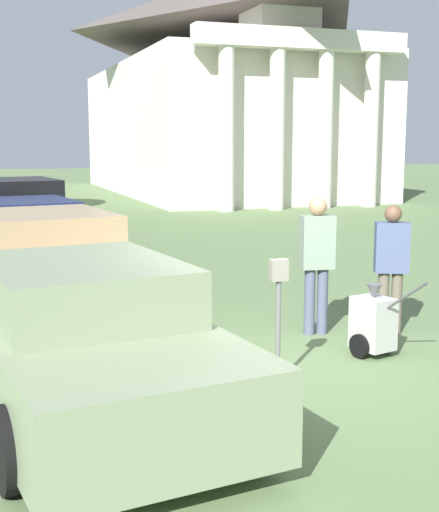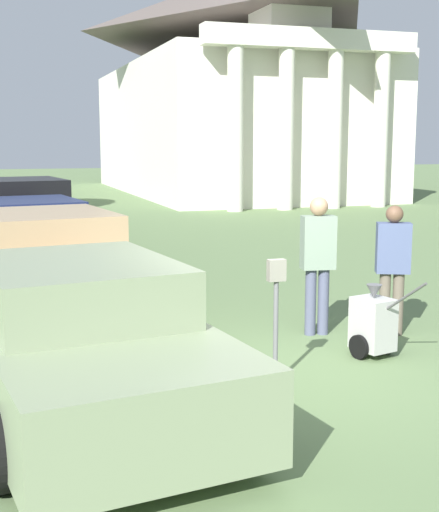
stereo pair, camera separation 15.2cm
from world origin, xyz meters
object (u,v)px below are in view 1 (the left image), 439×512
at_px(parked_car_black, 15,218).
at_px(person_worker, 317,257).
at_px(parked_car_sage, 78,337).
at_px(equipment_cart, 373,323).
at_px(person_supervisor, 391,262).
at_px(parked_car_tan, 45,273).
at_px(parked_car_navy, 26,241).
at_px(parking_meter, 279,297).
at_px(parked_car_maroon, 8,210).
at_px(church, 220,77).

height_order(parked_car_black, person_worker, person_worker).
relative_size(parked_car_sage, parked_car_black, 0.95).
height_order(parked_car_sage, equipment_cart, parked_car_sage).
height_order(person_supervisor, equipment_cart, person_supervisor).
bearing_deg(person_worker, parked_car_tan, -18.33).
distance_m(parked_car_navy, parking_meter, 7.09).
distance_m(parked_car_sage, person_supervisor, 4.31).
distance_m(parked_car_black, parking_meter, 10.28).
bearing_deg(parking_meter, parked_car_navy, 106.41).
distance_m(parked_car_sage, parked_car_maroon, 13.11).
height_order(parked_car_navy, person_worker, person_worker).
relative_size(parked_car_tan, person_worker, 2.75).
height_order(parked_car_maroon, parking_meter, parked_car_maroon).
height_order(parked_car_black, church, church).
bearing_deg(person_worker, equipment_cart, 109.16).
xyz_separation_m(parked_car_navy, person_supervisor, (4.13, -5.51, 0.27)).
height_order(parked_car_black, parking_meter, parked_car_black).
xyz_separation_m(person_supervisor, church, (6.35, 25.00, 4.50)).
height_order(parked_car_tan, parked_car_black, parked_car_black).
bearing_deg(equipment_cart, parked_car_tan, 127.94).
distance_m(parking_meter, equipment_cart, 1.61).
bearing_deg(parked_car_black, person_worker, -77.08).
relative_size(parked_car_sage, parking_meter, 3.90).
distance_m(parked_car_navy, parked_car_black, 3.29).
bearing_deg(parked_car_black, equipment_cart, -78.14).
distance_m(parking_meter, church, 27.98).
height_order(parked_car_navy, equipment_cart, parked_car_navy).
xyz_separation_m(parked_car_navy, church, (10.48, 19.49, 4.77)).
distance_m(person_supervisor, equipment_cart, 1.17).
height_order(parked_car_maroon, person_worker, person_worker).
relative_size(parked_car_maroon, person_supervisor, 2.94).
height_order(parked_car_tan, church, church).
bearing_deg(parked_car_maroon, parked_car_sage, -97.87).
bearing_deg(parked_car_sage, person_worker, 17.16).
distance_m(parked_car_tan, parked_car_black, 6.87).
height_order(parked_car_sage, parked_car_tan, parked_car_tan).
xyz_separation_m(person_supervisor, equipment_cart, (-0.70, -0.76, -0.56)).
bearing_deg(parked_car_tan, person_worker, -34.57).
bearing_deg(parked_car_sage, church, 60.33).
relative_size(parked_car_tan, parking_meter, 3.75).
height_order(parked_car_black, parked_car_maroon, parked_car_black).
distance_m(parked_car_tan, parked_car_navy, 3.59).
xyz_separation_m(parking_meter, church, (8.48, 26.28, 4.54)).
relative_size(parked_car_navy, church, 0.21).
height_order(person_worker, church, church).
bearing_deg(parked_car_black, parking_meter, -86.65).
xyz_separation_m(parked_car_navy, person_worker, (3.23, -5.21, 0.34)).
distance_m(person_worker, church, 26.12).
relative_size(person_worker, church, 0.08).
distance_m(person_worker, equipment_cart, 1.24).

